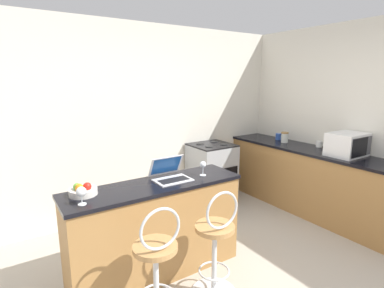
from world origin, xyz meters
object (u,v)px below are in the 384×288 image
at_px(wine_glass_short, 81,192).
at_px(mug_white, 319,144).
at_px(bar_stool_near, 157,270).
at_px(stove_range, 212,174).
at_px(microwave, 347,144).
at_px(storage_jar, 285,137).
at_px(bar_stool_far, 216,247).
at_px(fruit_bowl, 83,191).
at_px(laptop, 170,174).
at_px(wine_glass_tall, 203,165).
at_px(mug_blue, 278,137).

bearing_deg(wine_glass_short, mug_white, 3.73).
xyz_separation_m(bar_stool_near, stove_range, (1.77, 1.66, -0.00)).
distance_m(microwave, storage_jar, 0.98).
bearing_deg(microwave, bar_stool_far, -175.44).
height_order(bar_stool_near, fruit_bowl, fruit_bowl).
xyz_separation_m(bar_stool_far, storage_jar, (2.22, 1.16, 0.54)).
bearing_deg(bar_stool_near, fruit_bowl, 117.99).
distance_m(laptop, mug_white, 2.47).
bearing_deg(wine_glass_tall, fruit_bowl, 173.90).
distance_m(mug_blue, fruit_bowl, 3.30).
bearing_deg(mug_blue, fruit_bowl, -167.59).
relative_size(bar_stool_near, bar_stool_far, 1.00).
height_order(bar_stool_near, wine_glass_tall, wine_glass_tall).
xyz_separation_m(laptop, microwave, (2.32, -0.44, 0.09)).
relative_size(bar_stool_far, microwave, 2.08).
bearing_deg(wine_glass_tall, bar_stool_far, -114.10).
bearing_deg(storage_jar, mug_white, -72.13).
bearing_deg(stove_range, microwave, -55.56).
bearing_deg(laptop, wine_glass_short, -169.45).
relative_size(laptop, wine_glass_short, 2.37).
bearing_deg(laptop, fruit_bowl, 177.46).
bearing_deg(stove_range, wine_glass_tall, -130.65).
relative_size(wine_glass_tall, fruit_bowl, 0.64).
distance_m(mug_blue, storage_jar, 0.23).
bearing_deg(mug_blue, mug_white, -84.83).
relative_size(laptop, mug_blue, 3.27).
xyz_separation_m(mug_white, fruit_bowl, (-3.28, -0.02, -0.00)).
bearing_deg(fruit_bowl, bar_stool_far, -35.67).
xyz_separation_m(mug_white, wine_glass_short, (-3.34, -0.22, 0.06)).
bearing_deg(fruit_bowl, stove_range, 25.50).
height_order(mug_blue, fruit_bowl, fruit_bowl).
relative_size(mug_white, wine_glass_tall, 0.67).
xyz_separation_m(laptop, mug_blue, (2.41, 0.74, -0.00)).
bearing_deg(mug_white, stove_range, 139.92).
xyz_separation_m(wine_glass_tall, fruit_bowl, (-1.14, 0.12, -0.07)).
distance_m(bar_stool_near, stove_range, 2.42).
bearing_deg(mug_white, mug_blue, 95.17).
distance_m(wine_glass_tall, mug_blue, 2.24).
xyz_separation_m(laptop, wine_glass_tall, (0.33, -0.09, 0.05)).
xyz_separation_m(mug_white, storage_jar, (-0.16, 0.49, 0.04)).
distance_m(stove_range, mug_white, 1.61).
relative_size(laptop, storage_jar, 2.13).
bearing_deg(bar_stool_near, stove_range, 43.19).
relative_size(microwave, wine_glass_tall, 3.24).
height_order(stove_range, storage_jar, storage_jar).
height_order(mug_white, mug_blue, mug_blue).
xyz_separation_m(microwave, mug_white, (0.16, 0.49, -0.10)).
bearing_deg(wine_glass_tall, stove_range, 49.35).
xyz_separation_m(bar_stool_far, mug_white, (2.38, 0.67, 0.50)).
xyz_separation_m(mug_blue, fruit_bowl, (-3.22, -0.71, -0.01)).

